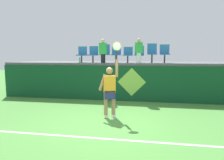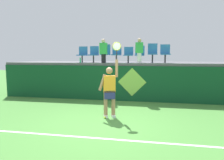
{
  "view_description": "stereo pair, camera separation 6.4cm",
  "coord_description": "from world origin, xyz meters",
  "px_view_note": "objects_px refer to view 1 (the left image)",
  "views": [
    {
      "loc": [
        1.22,
        -5.83,
        2.05
      ],
      "look_at": [
        0.0,
        1.15,
        1.2
      ],
      "focal_mm": 32.46,
      "sensor_mm": 36.0,
      "label": 1
    },
    {
      "loc": [
        1.29,
        -5.82,
        2.05
      ],
      "look_at": [
        0.0,
        1.15,
        1.2
      ],
      "focal_mm": 32.46,
      "sensor_mm": 36.0,
      "label": 2
    }
  ],
  "objects_px": {
    "stadium_chair_0": "(82,54)",
    "stadium_chair_3": "(116,54)",
    "tennis_ball": "(105,118)",
    "stadium_chair_2": "(105,53)",
    "stadium_chair_7": "(165,53)",
    "stadium_chair_6": "(152,52)",
    "spectator_0": "(139,50)",
    "stadium_chair_5": "(139,53)",
    "spectator_1": "(103,50)",
    "stadium_chair_1": "(93,54)",
    "stadium_chair_4": "(128,54)",
    "tennis_player": "(110,89)",
    "water_bottle": "(80,60)"
  },
  "relations": [
    {
      "from": "tennis_ball",
      "to": "stadium_chair_0",
      "type": "bearing_deg",
      "value": 118.88
    },
    {
      "from": "tennis_ball",
      "to": "spectator_0",
      "type": "bearing_deg",
      "value": 72.49
    },
    {
      "from": "tennis_ball",
      "to": "stadium_chair_0",
      "type": "xyz_separation_m",
      "value": [
        -1.88,
        3.41,
        2.12
      ]
    },
    {
      "from": "tennis_player",
      "to": "stadium_chair_1",
      "type": "relative_size",
      "value": 3.12
    },
    {
      "from": "tennis_ball",
      "to": "stadium_chair_5",
      "type": "bearing_deg",
      "value": 74.6
    },
    {
      "from": "stadium_chair_0",
      "to": "stadium_chair_3",
      "type": "distance_m",
      "value": 1.72
    },
    {
      "from": "stadium_chair_4",
      "to": "stadium_chair_7",
      "type": "height_order",
      "value": "stadium_chair_7"
    },
    {
      "from": "tennis_ball",
      "to": "stadium_chair_6",
      "type": "bearing_deg",
      "value": 65.82
    },
    {
      "from": "stadium_chair_5",
      "to": "stadium_chair_2",
      "type": "bearing_deg",
      "value": 179.89
    },
    {
      "from": "stadium_chair_2",
      "to": "stadium_chair_7",
      "type": "xyz_separation_m",
      "value": [
        2.82,
        -0.0,
        -0.01
      ]
    },
    {
      "from": "stadium_chair_1",
      "to": "spectator_0",
      "type": "distance_m",
      "value": 2.29
    },
    {
      "from": "stadium_chair_2",
      "to": "stadium_chair_7",
      "type": "relative_size",
      "value": 1.03
    },
    {
      "from": "stadium_chair_6",
      "to": "spectator_0",
      "type": "xyz_separation_m",
      "value": [
        -0.59,
        -0.44,
        0.08
      ]
    },
    {
      "from": "stadium_chair_3",
      "to": "stadium_chair_4",
      "type": "height_order",
      "value": "stadium_chair_3"
    },
    {
      "from": "tennis_player",
      "to": "water_bottle",
      "type": "bearing_deg",
      "value": 125.94
    },
    {
      "from": "stadium_chair_7",
      "to": "spectator_1",
      "type": "xyz_separation_m",
      "value": [
        -2.82,
        -0.44,
        0.1
      ]
    },
    {
      "from": "stadium_chair_1",
      "to": "stadium_chair_7",
      "type": "xyz_separation_m",
      "value": [
        3.41,
        0.0,
        0.03
      ]
    },
    {
      "from": "tennis_ball",
      "to": "stadium_chair_1",
      "type": "bearing_deg",
      "value": 110.87
    },
    {
      "from": "stadium_chair_0",
      "to": "stadium_chair_3",
      "type": "relative_size",
      "value": 1.03
    },
    {
      "from": "spectator_0",
      "to": "tennis_player",
      "type": "bearing_deg",
      "value": -106.37
    },
    {
      "from": "stadium_chair_6",
      "to": "spectator_1",
      "type": "relative_size",
      "value": 0.82
    },
    {
      "from": "stadium_chair_2",
      "to": "spectator_0",
      "type": "bearing_deg",
      "value": -14.8
    },
    {
      "from": "stadium_chair_5",
      "to": "spectator_1",
      "type": "bearing_deg",
      "value": -165.0
    },
    {
      "from": "tennis_player",
      "to": "stadium_chair_5",
      "type": "bearing_deg",
      "value": 75.74
    },
    {
      "from": "stadium_chair_3",
      "to": "stadium_chair_4",
      "type": "distance_m",
      "value": 0.57
    },
    {
      "from": "stadium_chair_6",
      "to": "stadium_chair_3",
      "type": "bearing_deg",
      "value": -179.65
    },
    {
      "from": "stadium_chair_2",
      "to": "stadium_chair_4",
      "type": "xyz_separation_m",
      "value": [
        1.12,
        -0.01,
        -0.07
      ]
    },
    {
      "from": "water_bottle",
      "to": "stadium_chair_7",
      "type": "distance_m",
      "value": 3.98
    },
    {
      "from": "stadium_chair_4",
      "to": "spectator_1",
      "type": "bearing_deg",
      "value": -158.67
    },
    {
      "from": "spectator_0",
      "to": "spectator_1",
      "type": "xyz_separation_m",
      "value": [
        -1.66,
        -0.01,
        -0.0
      ]
    },
    {
      "from": "tennis_ball",
      "to": "stadium_chair_0",
      "type": "distance_m",
      "value": 4.44
    },
    {
      "from": "stadium_chair_6",
      "to": "stadium_chair_7",
      "type": "height_order",
      "value": "stadium_chair_6"
    },
    {
      "from": "stadium_chair_0",
      "to": "stadium_chair_6",
      "type": "bearing_deg",
      "value": 0.1
    },
    {
      "from": "tennis_ball",
      "to": "stadium_chair_7",
      "type": "relative_size",
      "value": 0.08
    },
    {
      "from": "tennis_ball",
      "to": "stadium_chair_0",
      "type": "height_order",
      "value": "stadium_chair_0"
    },
    {
      "from": "stadium_chair_0",
      "to": "tennis_ball",
      "type": "bearing_deg",
      "value": -61.12
    },
    {
      "from": "spectator_1",
      "to": "stadium_chair_5",
      "type": "bearing_deg",
      "value": 15.0
    },
    {
      "from": "stadium_chair_2",
      "to": "stadium_chair_3",
      "type": "bearing_deg",
      "value": -1.01
    },
    {
      "from": "tennis_player",
      "to": "stadium_chair_4",
      "type": "xyz_separation_m",
      "value": [
        0.28,
        3.21,
        1.19
      ]
    },
    {
      "from": "stadium_chair_6",
      "to": "spectator_0",
      "type": "distance_m",
      "value": 0.74
    },
    {
      "from": "stadium_chair_5",
      "to": "spectator_1",
      "type": "xyz_separation_m",
      "value": [
        -1.66,
        -0.44,
        0.14
      ]
    },
    {
      "from": "stadium_chair_1",
      "to": "stadium_chair_4",
      "type": "height_order",
      "value": "stadium_chair_1"
    },
    {
      "from": "stadium_chair_4",
      "to": "stadium_chair_7",
      "type": "xyz_separation_m",
      "value": [
        1.7,
        0.01,
        0.06
      ]
    },
    {
      "from": "tennis_ball",
      "to": "spectator_0",
      "type": "height_order",
      "value": "spectator_0"
    },
    {
      "from": "stadium_chair_2",
      "to": "stadium_chair_7",
      "type": "height_order",
      "value": "stadium_chair_2"
    },
    {
      "from": "stadium_chair_1",
      "to": "stadium_chair_4",
      "type": "bearing_deg",
      "value": -0.12
    },
    {
      "from": "tennis_player",
      "to": "spectator_0",
      "type": "xyz_separation_m",
      "value": [
        0.82,
        2.78,
        1.35
      ]
    },
    {
      "from": "water_bottle",
      "to": "stadium_chair_4",
      "type": "xyz_separation_m",
      "value": [
        2.22,
        0.54,
        0.29
      ]
    },
    {
      "from": "stadium_chair_3",
      "to": "stadium_chair_7",
      "type": "height_order",
      "value": "stadium_chair_7"
    },
    {
      "from": "stadium_chair_5",
      "to": "stadium_chair_6",
      "type": "relative_size",
      "value": 0.89
    }
  ]
}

